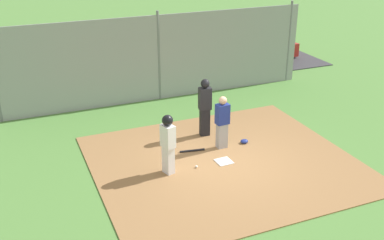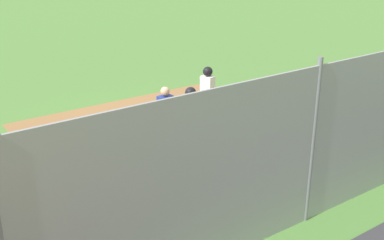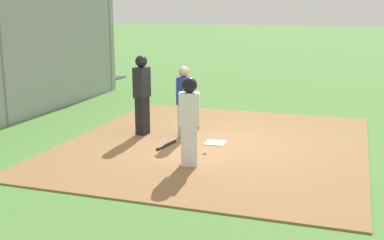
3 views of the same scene
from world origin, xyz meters
name	(u,v)px [view 3 (image 3 of 3)]	position (x,y,z in m)	size (l,w,h in m)	color
ground_plane	(215,144)	(0.00, 0.00, 0.00)	(140.00, 140.00, 0.00)	#51843D
dirt_infield	(215,144)	(0.00, 0.00, 0.01)	(7.20, 6.40, 0.03)	olive
home_plate	(215,143)	(0.00, 0.00, 0.04)	(0.44, 0.44, 0.02)	white
catcher	(184,100)	(-0.34, -0.85, 0.88)	(0.40, 0.28, 1.63)	#9E9EA3
umpire	(142,93)	(-0.23, -1.85, 1.02)	(0.42, 0.31, 1.86)	black
runner	(189,115)	(1.65, -0.04, 1.00)	(0.35, 0.44, 1.69)	silver
baseball_bat	(166,145)	(0.58, -0.93, 0.06)	(0.06, 0.06, 0.75)	black
catcher_mask	(195,126)	(-1.11, -0.83, 0.09)	(0.24, 0.20, 0.12)	navy
baseball	(205,152)	(0.85, 0.02, 0.07)	(0.07, 0.07, 0.07)	white
backstop_fence	(2,63)	(0.00, -5.54, 1.60)	(12.00, 0.10, 3.35)	#93999E
parked_car_red	(40,70)	(-5.90, -8.66, 0.61)	(4.40, 2.33, 1.28)	maroon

